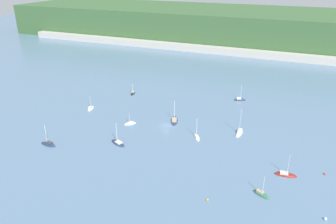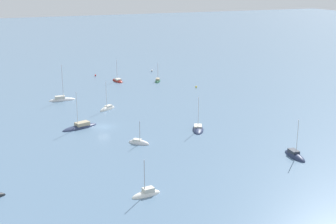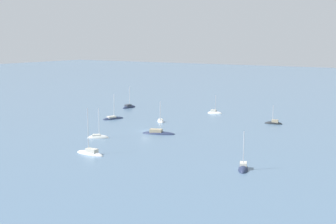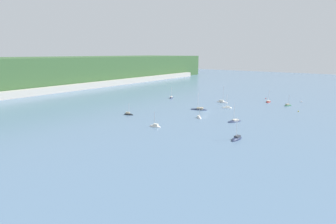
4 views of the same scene
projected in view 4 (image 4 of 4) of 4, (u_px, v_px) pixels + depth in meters
The scene contains 17 objects.
ground_plane at pixel (206, 112), 126.36m from camera, with size 600.00×600.00×0.00m, color slate.
hillside_ridge at pixel (37, 72), 218.60m from camera, with size 385.36×83.93×24.12m.
shore_town_strip at pixel (69, 88), 193.98m from camera, with size 327.55×6.00×4.53m.
sailboat_0 at pixel (237, 139), 85.54m from camera, with size 6.34×2.42×8.20m.
sailboat_1 at pixel (155, 126), 100.27m from camera, with size 2.29×5.01×6.60m.
sailboat_2 at pixel (129, 114), 119.73m from camera, with size 2.41×5.18×5.98m.
sailboat_3 at pixel (222, 102), 149.71m from camera, with size 2.19×7.18×10.48m.
sailboat_4 at pixel (288, 106), 140.07m from camera, with size 5.27×3.74×6.66m.
sailboat_5 at pixel (268, 102), 151.04m from camera, with size 6.47×2.93×7.57m.
sailboat_6 at pixel (171, 98), 163.59m from camera, with size 5.54×3.54×8.19m.
sailboat_7 at pixel (227, 108), 134.14m from camera, with size 4.25×5.20×8.11m.
sailboat_8 at pixel (199, 109), 130.33m from camera, with size 5.20×8.91×8.91m.
sailboat_9 at pixel (234, 121), 107.71m from camera, with size 7.11×5.02×8.15m.
sailboat_10 at pixel (199, 118), 113.82m from camera, with size 4.27×4.31×5.55m.
mooring_buoy_0 at pixel (298, 111), 125.91m from camera, with size 0.55×0.55×0.55m.
mooring_buoy_1 at pixel (301, 102), 149.79m from camera, with size 0.73×0.73×0.73m.
mooring_buoy_2 at pixel (266, 98), 161.85m from camera, with size 0.57×0.57×0.57m.
Camera 4 is at (-109.47, -59.71, 27.58)m, focal length 28.00 mm.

